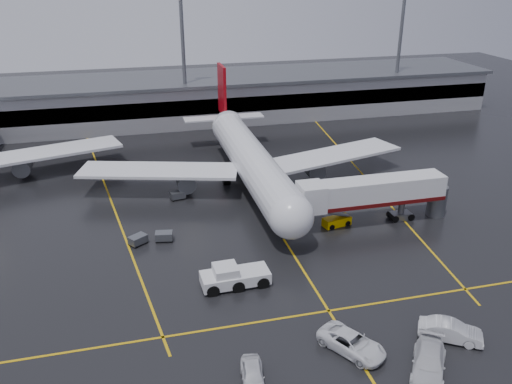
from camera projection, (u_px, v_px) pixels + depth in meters
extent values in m
plane|color=black|center=(267.00, 213.00, 69.50)|extent=(220.00, 220.00, 0.00)
cube|color=gold|center=(267.00, 212.00, 69.50)|extent=(0.25, 90.00, 0.02)
cube|color=gold|center=(329.00, 311.00, 49.95)|extent=(60.00, 0.25, 0.02)
cube|color=gold|center=(110.00, 198.00, 73.87)|extent=(9.99, 69.35, 0.02)
cube|color=gold|center=(362.00, 173.00, 82.44)|extent=(7.57, 69.64, 0.02)
cube|color=gray|center=(206.00, 98.00, 110.55)|extent=(120.00, 18.00, 8.00)
cube|color=black|center=(214.00, 106.00, 102.53)|extent=(120.00, 0.40, 3.00)
cube|color=#595B60|center=(206.00, 78.00, 108.83)|extent=(122.00, 19.00, 0.60)
cylinder|color=#595B60|center=(184.00, 63.00, 100.69)|extent=(0.70, 0.70, 25.00)
cylinder|color=#595B60|center=(399.00, 54.00, 110.84)|extent=(0.70, 0.70, 25.00)
cylinder|color=silver|center=(252.00, 162.00, 74.93)|extent=(5.20, 36.00, 5.20)
sphere|color=silver|center=(291.00, 216.00, 58.94)|extent=(5.20, 5.20, 5.20)
cone|color=silver|center=(224.00, 119.00, 93.35)|extent=(4.94, 8.00, 4.94)
cube|color=maroon|center=(222.00, 90.00, 92.28)|extent=(0.50, 5.50, 8.50)
cube|color=silver|center=(224.00, 118.00, 93.27)|extent=(14.00, 3.00, 0.25)
cube|color=silver|center=(159.00, 170.00, 74.10)|extent=(22.80, 11.83, 0.40)
cube|color=silver|center=(333.00, 155.00, 79.96)|extent=(22.80, 11.83, 0.40)
cylinder|color=#595B60|center=(185.00, 180.00, 74.56)|extent=(2.60, 4.50, 2.60)
cylinder|color=#595B60|center=(313.00, 168.00, 78.84)|extent=(2.60, 4.50, 2.60)
cylinder|color=#595B60|center=(283.00, 230.00, 62.88)|extent=(0.56, 0.56, 2.00)
cylinder|color=#595B60|center=(226.00, 177.00, 78.15)|extent=(0.56, 0.56, 2.00)
cylinder|color=#595B60|center=(268.00, 173.00, 79.60)|extent=(0.56, 0.56, 2.00)
cylinder|color=black|center=(283.00, 234.00, 63.10)|extent=(0.40, 1.10, 1.10)
cylinder|color=black|center=(227.00, 180.00, 78.33)|extent=(1.00, 1.40, 1.40)
cylinder|color=black|center=(268.00, 176.00, 79.77)|extent=(1.00, 1.40, 1.40)
cube|color=silver|center=(47.00, 152.00, 81.15)|extent=(22.80, 11.83, 0.40)
cylinder|color=#595B60|center=(23.00, 165.00, 80.03)|extent=(2.60, 4.50, 2.60)
cube|color=silver|center=(374.00, 190.00, 65.12)|extent=(18.00, 3.20, 3.00)
cube|color=#4B0808|center=(373.00, 200.00, 65.64)|extent=(18.00, 3.30, 0.50)
cube|color=silver|center=(311.00, 197.00, 63.27)|extent=(3.00, 3.40, 3.30)
cylinder|color=#595B60|center=(401.00, 208.00, 67.18)|extent=(0.80, 0.80, 3.00)
cube|color=#595B60|center=(400.00, 216.00, 67.60)|extent=(2.60, 1.60, 0.90)
cylinder|color=#595B60|center=(437.00, 201.00, 68.10)|extent=(2.40, 2.40, 4.00)
cylinder|color=black|center=(392.00, 217.00, 67.35)|extent=(0.90, 1.80, 0.90)
cylinder|color=black|center=(408.00, 215.00, 67.84)|extent=(0.90, 1.80, 0.90)
cube|color=silver|center=(235.00, 277.00, 53.62)|extent=(6.99, 2.98, 1.18)
cube|color=silver|center=(226.00, 270.00, 52.98)|extent=(2.44, 2.44, 0.99)
cube|color=black|center=(226.00, 270.00, 52.98)|extent=(2.20, 2.20, 0.89)
cylinder|color=black|center=(210.00, 284.00, 53.11)|extent=(1.38, 3.00, 1.28)
cylinder|color=black|center=(235.00, 280.00, 53.76)|extent=(1.38, 3.00, 1.28)
cylinder|color=black|center=(260.00, 276.00, 54.41)|extent=(1.38, 3.00, 1.28)
cube|color=#E4AE00|center=(337.00, 221.00, 65.97)|extent=(3.76, 2.18, 1.08)
cube|color=#595B60|center=(337.00, 214.00, 65.56)|extent=(3.51, 1.58, 1.23)
cylinder|color=black|center=(329.00, 225.00, 65.59)|extent=(1.02, 1.77, 0.69)
cylinder|color=black|center=(344.00, 221.00, 66.54)|extent=(1.02, 1.77, 0.69)
imported|color=white|center=(352.00, 343.00, 44.50)|extent=(5.45, 6.52, 1.66)
imported|color=silver|center=(429.00, 363.00, 42.22)|extent=(5.58, 6.54, 1.80)
imported|color=silver|center=(451.00, 331.00, 45.85)|extent=(5.56, 4.41, 1.77)
imported|color=silver|center=(253.00, 375.00, 41.13)|extent=(2.38, 4.60, 1.50)
cube|color=#595B60|center=(164.00, 236.00, 62.26)|extent=(2.18, 1.61, 0.90)
cylinder|color=black|center=(157.00, 242.00, 61.92)|extent=(0.40, 0.20, 0.40)
cylinder|color=black|center=(171.00, 241.00, 62.05)|extent=(0.40, 0.20, 0.40)
cylinder|color=black|center=(158.00, 238.00, 62.84)|extent=(0.40, 0.20, 0.40)
cylinder|color=black|center=(171.00, 237.00, 62.96)|extent=(0.40, 0.20, 0.40)
cube|color=#595B60|center=(138.00, 239.00, 61.46)|extent=(2.38, 2.20, 0.90)
cylinder|color=black|center=(135.00, 247.00, 60.80)|extent=(0.40, 0.20, 0.40)
cylinder|color=black|center=(147.00, 242.00, 61.90)|extent=(0.40, 0.20, 0.40)
cylinder|color=black|center=(130.00, 244.00, 61.40)|extent=(0.40, 0.20, 0.40)
cylinder|color=black|center=(141.00, 239.00, 62.50)|extent=(0.40, 0.20, 0.40)
cube|color=#595B60|center=(178.00, 195.00, 73.19)|extent=(2.23, 1.69, 0.90)
cylinder|color=black|center=(174.00, 200.00, 72.64)|extent=(0.40, 0.20, 0.40)
cylinder|color=black|center=(185.00, 198.00, 73.29)|extent=(0.40, 0.20, 0.40)
cylinder|color=black|center=(171.00, 198.00, 73.46)|extent=(0.40, 0.20, 0.40)
cylinder|color=black|center=(182.00, 195.00, 74.11)|extent=(0.40, 0.20, 0.40)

